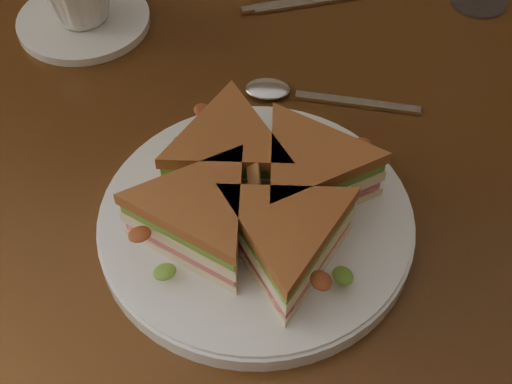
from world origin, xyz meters
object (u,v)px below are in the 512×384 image
Objects in this scene: knife at (323,0)px; spoon at (289,93)px; saucer at (84,21)px; table at (308,200)px; sandwich_wedges at (256,196)px; plate at (256,222)px.

spoon is at bearing -119.51° from knife.
knife is 0.28m from saucer.
sandwich_wedges is at bearing -112.33° from table.
sandwich_wedges is at bearing -51.08° from saucer.
plate reaches higher than spoon.
spoon is at bearing 83.57° from plate.
knife reaches higher than table.
spoon reaches higher than knife.
spoon is at bearing 115.37° from table.
knife is 1.36× the size of saucer.
sandwich_wedges reaches higher than saucer.
plate is 1.34× the size of knife.
table is 0.25m from knife.
sandwich_wedges reaches higher than table.
plate is at bearing -90.43° from spoon.
plate is (-0.05, -0.12, 0.11)m from table.
table is 0.33m from saucer.
sandwich_wedges is 0.36m from saucer.
table is at bearing 67.67° from plate.
table is 0.19m from sandwich_wedges.
saucer is (-0.22, 0.28, -0.00)m from plate.
plate is 0.35m from knife.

